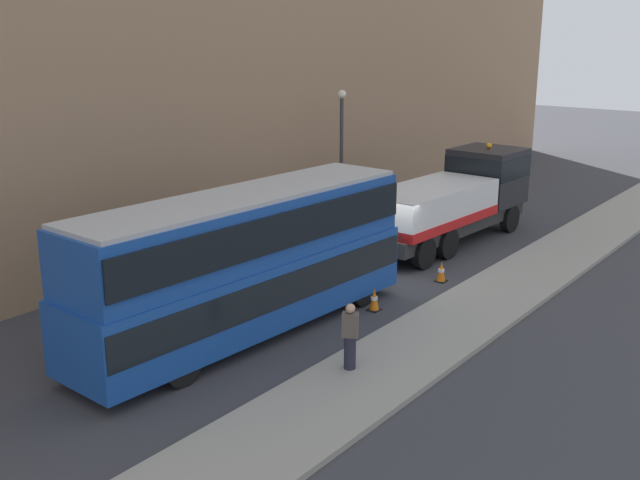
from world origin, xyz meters
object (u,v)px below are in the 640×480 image
at_px(traffic_cone_near_bus, 374,300).
at_px(recovery_tow_truck, 453,198).
at_px(double_decker_bus, 246,258).
at_px(traffic_cone_midway, 441,272).
at_px(street_lamp, 341,147).
at_px(pedestrian_onlooker, 350,337).

bearing_deg(traffic_cone_near_bus, recovery_tow_truck, 12.10).
bearing_deg(recovery_tow_truck, double_decker_bus, -177.02).
xyz_separation_m(recovery_tow_truck, traffic_cone_midway, (-4.74, -2.11, -1.42)).
xyz_separation_m(traffic_cone_midway, street_lamp, (3.90, 6.99, 3.13)).
bearing_deg(pedestrian_onlooker, street_lamp, 7.14).
bearing_deg(double_decker_bus, pedestrian_onlooker, -92.45).
bearing_deg(traffic_cone_midway, double_decker_bus, 163.78).
xyz_separation_m(pedestrian_onlooker, traffic_cone_midway, (7.71, 1.62, -0.64)).
height_order(recovery_tow_truck, traffic_cone_midway, recovery_tow_truck).
bearing_deg(double_decker_bus, traffic_cone_midway, -13.12).
xyz_separation_m(double_decker_bus, traffic_cone_near_bus, (3.69, -1.83, -1.89)).
bearing_deg(traffic_cone_midway, street_lamp, 60.84).
height_order(double_decker_bus, traffic_cone_midway, double_decker_bus).
bearing_deg(recovery_tow_truck, street_lamp, 102.91).
height_order(double_decker_bus, traffic_cone_near_bus, double_decker_bus).
relative_size(double_decker_bus, street_lamp, 1.91).
height_order(pedestrian_onlooker, traffic_cone_midway, pedestrian_onlooker).
distance_m(traffic_cone_near_bus, street_lamp, 10.55).
distance_m(double_decker_bus, traffic_cone_near_bus, 4.53).
relative_size(double_decker_bus, pedestrian_onlooker, 6.52).
relative_size(recovery_tow_truck, double_decker_bus, 0.92).
height_order(traffic_cone_midway, street_lamp, street_lamp).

